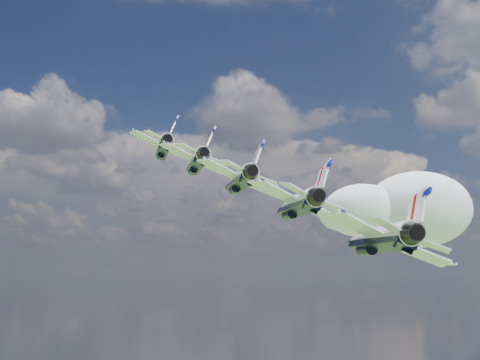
% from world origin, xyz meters
% --- Properties ---
extents(cloud_far, '(66.03, 51.88, 25.94)m').
position_xyz_m(cloud_far, '(10.76, 198.17, 161.18)').
color(cloud_far, white).
extents(jet_0, '(14.39, 16.20, 7.21)m').
position_xyz_m(jet_0, '(-10.23, 2.84, 149.56)').
color(jet_0, white).
extents(jet_1, '(14.39, 16.20, 7.21)m').
position_xyz_m(jet_1, '(-3.21, -5.21, 146.12)').
color(jet_1, white).
extents(jet_2, '(14.39, 16.20, 7.21)m').
position_xyz_m(jet_2, '(3.80, -13.26, 142.68)').
color(jet_2, white).
extents(jet_3, '(14.39, 16.20, 7.21)m').
position_xyz_m(jet_3, '(10.81, -21.31, 139.24)').
color(jet_3, white).
extents(jet_4, '(14.39, 16.20, 7.21)m').
position_xyz_m(jet_4, '(17.83, -29.36, 135.80)').
color(jet_4, white).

